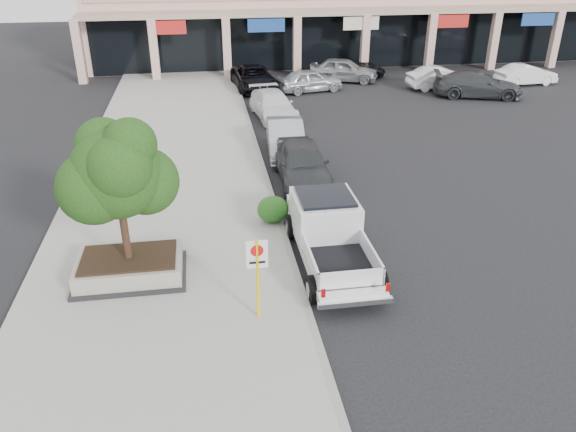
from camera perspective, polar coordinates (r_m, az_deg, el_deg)
The scene contains 18 objects.
ground at distance 16.85m, azimuth 6.35°, elevation -6.55°, with size 120.00×120.00×0.00m, color black.
sidewalk at distance 21.63m, azimuth -12.03°, elevation 1.10°, with size 8.00×52.00×0.15m, color gray.
curb at distance 21.71m, azimuth -1.60°, elevation 1.82°, with size 0.20×52.00×0.15m, color gray.
planter at distance 17.14m, azimuth -15.75°, elevation -5.00°, with size 3.20×2.20×0.68m.
planter_tree at distance 15.98m, azimuth -16.50°, elevation 4.35°, with size 2.90×2.55×4.00m.
no_parking_sign at distance 14.26m, azimuth -3.12°, elevation -5.36°, with size 0.55×0.09×2.30m.
hedge at distance 19.58m, azimuth -1.55°, elevation 0.68°, with size 1.10×0.99×0.94m, color #1F4F16.
pickup_truck at distance 17.19m, azimuth 4.47°, elevation -2.14°, with size 2.18×5.90×1.86m, color white, non-canonical shape.
curb_car_a at distance 23.05m, azimuth 1.43°, elevation 5.40°, with size 1.98×4.93×1.68m, color #2D2F32.
curb_car_b at distance 26.30m, azimuth -0.25°, elevation 7.96°, with size 1.62×4.66×1.54m, color #A1A4A9.
curb_car_c at distance 31.90m, azimuth -1.53°, elevation 11.20°, with size 1.99×4.90×1.42m, color silver.
curb_car_d at distance 38.31m, azimuth -3.52°, elevation 13.83°, with size 2.48×5.37×1.49m, color black.
lot_car_a at distance 37.63m, azimuth 2.25°, elevation 13.60°, with size 1.72×4.27×1.46m, color #B0B5B9.
lot_car_b at distance 39.68m, azimuth 15.20°, elevation 13.39°, with size 1.52×4.35×1.43m, color silver.
lot_car_c at distance 38.16m, azimuth 18.72°, elevation 12.54°, with size 2.21×5.45×1.58m, color #333538.
lot_car_d at distance 41.64m, azimuth 6.44°, elevation 14.66°, with size 2.25×4.87×1.35m, color black.
lot_car_e at distance 40.57m, azimuth 5.68°, elevation 14.57°, with size 1.91×4.74×1.61m, color gray.
lot_car_f at distance 42.70m, azimuth 23.03°, elevation 13.08°, with size 1.45×4.15×1.37m, color white.
Camera 1 is at (-3.99, -13.57, 9.16)m, focal length 35.00 mm.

